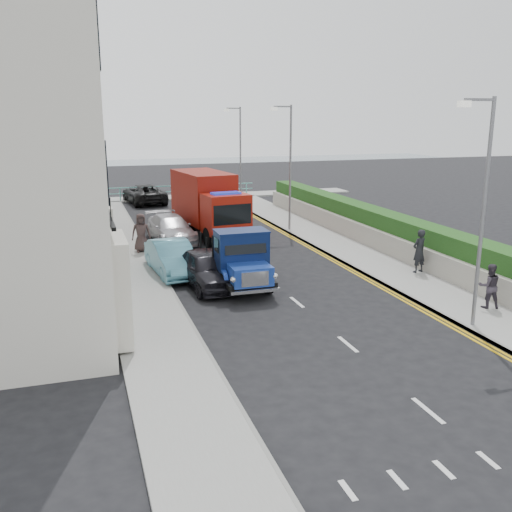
# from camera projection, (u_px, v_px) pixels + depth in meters

# --- Properties ---
(ground) EXTENTS (120.00, 120.00, 0.00)m
(ground) POSITION_uv_depth(u_px,v_px,m) (320.00, 321.00, 18.41)
(ground) COLOR black
(ground) RESTS_ON ground
(pavement_west) EXTENTS (2.40, 38.00, 0.12)m
(pavement_west) POSITION_uv_depth(u_px,v_px,m) (129.00, 264.00, 25.19)
(pavement_west) COLOR gray
(pavement_west) RESTS_ON ground
(pavement_east) EXTENTS (2.60, 38.00, 0.12)m
(pavement_east) POSITION_uv_depth(u_px,v_px,m) (344.00, 248.00, 28.28)
(pavement_east) COLOR gray
(pavement_east) RESTS_ON ground
(promenade) EXTENTS (30.00, 2.50, 0.12)m
(promenade) POSITION_uv_depth(u_px,v_px,m) (171.00, 198.00, 45.21)
(promenade) COLOR gray
(promenade) RESTS_ON ground
(sea_plane) EXTENTS (120.00, 120.00, 0.00)m
(sea_plane) POSITION_uv_depth(u_px,v_px,m) (132.00, 166.00, 73.88)
(sea_plane) COLOR slate
(sea_plane) RESTS_ON ground
(terrace_west) EXTENTS (6.31, 30.20, 14.25)m
(terrace_west) POSITION_uv_depth(u_px,v_px,m) (17.00, 99.00, 25.91)
(terrace_west) COLOR beige
(terrace_west) RESTS_ON ground
(garden_east) EXTENTS (1.45, 28.00, 1.75)m
(garden_east) POSITION_uv_depth(u_px,v_px,m) (379.00, 229.00, 28.64)
(garden_east) COLOR #B2AD9E
(garden_east) RESTS_ON ground
(seafront_railing) EXTENTS (13.00, 0.08, 1.11)m
(seafront_railing) POSITION_uv_depth(u_px,v_px,m) (173.00, 192.00, 44.34)
(seafront_railing) COLOR #59B2A5
(seafront_railing) RESTS_ON ground
(lamp_near) EXTENTS (1.23, 0.18, 7.00)m
(lamp_near) POSITION_uv_depth(u_px,v_px,m) (481.00, 201.00, 16.83)
(lamp_near) COLOR slate
(lamp_near) RESTS_ON ground
(lamp_mid) EXTENTS (1.23, 0.18, 7.00)m
(lamp_mid) POSITION_uv_depth(u_px,v_px,m) (288.00, 161.00, 31.62)
(lamp_mid) COLOR slate
(lamp_mid) RESTS_ON ground
(lamp_far) EXTENTS (1.23, 0.18, 7.00)m
(lamp_far) POSITION_uv_depth(u_px,v_px,m) (239.00, 150.00, 40.86)
(lamp_far) COLOR slate
(lamp_far) RESTS_ON ground
(bedford_lorry) EXTENTS (2.00, 4.88, 2.29)m
(bedford_lorry) POSITION_uv_depth(u_px,v_px,m) (240.00, 262.00, 21.55)
(bedford_lorry) COLOR black
(bedford_lorry) RESTS_ON ground
(red_lorry) EXTENTS (3.04, 6.79, 3.44)m
(red_lorry) POSITION_uv_depth(u_px,v_px,m) (208.00, 203.00, 30.94)
(red_lorry) COLOR black
(red_lorry) RESTS_ON ground
(parked_car_front) EXTENTS (2.06, 4.35, 1.44)m
(parked_car_front) POSITION_uv_depth(u_px,v_px,m) (207.00, 269.00, 21.97)
(parked_car_front) COLOR black
(parked_car_front) RESTS_ON ground
(parked_car_mid) EXTENTS (1.83, 4.37, 1.40)m
(parked_car_mid) POSITION_uv_depth(u_px,v_px,m) (172.00, 258.00, 23.65)
(parked_car_mid) COLOR #539CB3
(parked_car_mid) RESTS_ON ground
(parked_car_rear) EXTENTS (2.36, 4.85, 1.36)m
(parked_car_rear) POSITION_uv_depth(u_px,v_px,m) (171.00, 229.00, 29.81)
(parked_car_rear) COLOR silver
(parked_car_rear) RESTS_ON ground
(seafront_car_left) EXTENTS (3.07, 5.51, 1.46)m
(seafront_car_left) POSITION_uv_depth(u_px,v_px,m) (144.00, 194.00, 42.51)
(seafront_car_left) COLOR black
(seafront_car_left) RESTS_ON ground
(seafront_car_right) EXTENTS (2.31, 4.54, 1.48)m
(seafront_car_right) POSITION_uv_depth(u_px,v_px,m) (199.00, 204.00, 37.54)
(seafront_car_right) COLOR #A9A8AD
(seafront_car_right) RESTS_ON ground
(pedestrian_east_near) EXTENTS (0.75, 0.60, 1.81)m
(pedestrian_east_near) POSITION_uv_depth(u_px,v_px,m) (419.00, 251.00, 23.47)
(pedestrian_east_near) COLOR black
(pedestrian_east_near) RESTS_ON pavement_east
(pedestrian_east_far) EXTENTS (0.88, 0.78, 1.53)m
(pedestrian_east_far) POSITION_uv_depth(u_px,v_px,m) (489.00, 286.00, 19.18)
(pedestrian_east_far) COLOR #362F3A
(pedestrian_east_far) RESTS_ON pavement_east
(pedestrian_west_near) EXTENTS (1.07, 0.47, 1.80)m
(pedestrian_west_near) POSITION_uv_depth(u_px,v_px,m) (114.00, 259.00, 22.15)
(pedestrian_west_near) COLOR #19212D
(pedestrian_west_near) RESTS_ON pavement_west
(pedestrian_west_far) EXTENTS (0.93, 0.63, 1.83)m
(pedestrian_west_far) POSITION_uv_depth(u_px,v_px,m) (141.00, 233.00, 27.02)
(pedestrian_west_far) COLOR #3F2F2D
(pedestrian_west_far) RESTS_ON pavement_west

